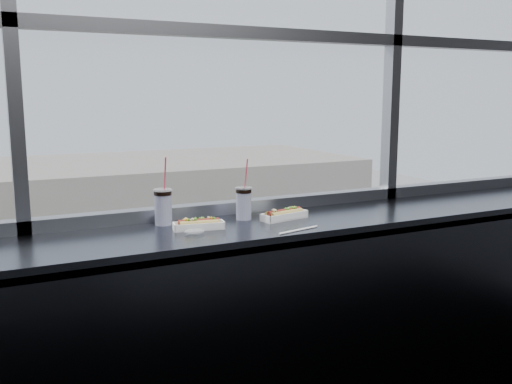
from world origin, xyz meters
name	(u,v)px	position (x,y,z in m)	size (l,w,h in m)	color
wall_back_lower	(233,314)	(0.00, 1.50, 0.55)	(6.00, 6.00, 0.00)	black
counter	(256,229)	(0.00, 1.23, 1.07)	(6.00, 0.55, 0.06)	#4A4F5B
counter_fascia	(281,354)	(0.00, 0.97, 0.55)	(6.00, 0.04, 1.04)	#4A4F5B
hotdog_tray_left	(199,224)	(-0.29, 1.23, 1.12)	(0.24, 0.12, 0.06)	white
hotdog_tray_right	(284,214)	(0.16, 1.24, 1.12)	(0.26, 0.13, 0.06)	white
soda_cup_left	(163,205)	(-0.40, 1.39, 1.19)	(0.09, 0.09, 0.32)	white
soda_cup_right	(244,202)	(-0.02, 1.33, 1.19)	(0.08, 0.08, 0.30)	white
loose_straw	(298,230)	(0.10, 1.01, 1.10)	(0.01, 0.01, 0.23)	white
wrapper	(195,231)	(-0.33, 1.16, 1.11)	(0.10, 0.07, 0.02)	silver
plaza_ground	(2,264)	(0.00, 45.00, -11.00)	(120.00, 120.00, 0.00)	#A5A199
far_sidewalk	(17,341)	(0.00, 29.50, -10.98)	(80.00, 6.00, 0.04)	#A5A199
far_building	(2,227)	(0.00, 39.50, -7.00)	(50.00, 14.00, 8.00)	#AFA192
car_far_b	(40,346)	(0.83, 25.50, -9.78)	(6.94, 2.89, 2.31)	maroon
car_far_c	(278,303)	(13.37, 25.50, -9.78)	(6.93, 2.89, 2.31)	silver
pedestrian_d	(194,287)	(10.27, 30.61, -9.98)	(0.87, 0.66, 1.97)	#66605B
pedestrian_c	(88,306)	(3.80, 30.10, -9.92)	(0.92, 0.69, 2.08)	#66605B
pedestrian_b	(23,322)	(0.38, 29.39, -9.94)	(0.90, 0.68, 2.03)	#66605B
tree_center	(3,281)	(-0.42, 29.50, -7.63)	(3.18, 3.18, 4.97)	#47382B
tree_right	(234,245)	(12.46, 29.50, -7.27)	(3.52, 3.52, 5.50)	#47382B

